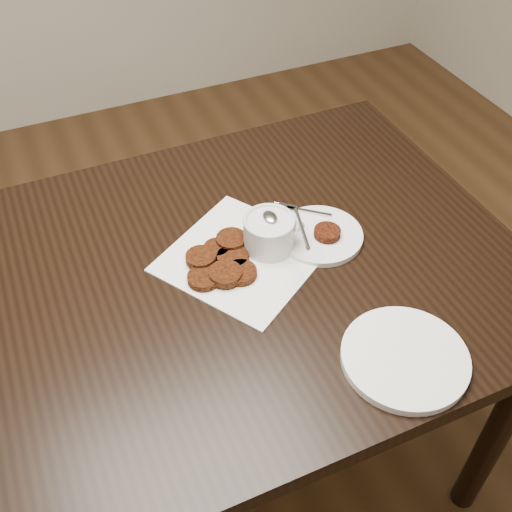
# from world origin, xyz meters

# --- Properties ---
(floor) EXTENTS (4.00, 4.00, 0.00)m
(floor) POSITION_xyz_m (0.00, 0.00, 0.00)
(floor) COLOR #53361C
(floor) RESTS_ON ground
(table) EXTENTS (1.37, 0.88, 0.75)m
(table) POSITION_xyz_m (-0.02, 0.03, 0.38)
(table) COLOR black
(table) RESTS_ON floor
(napkin) EXTENTS (0.38, 0.38, 0.00)m
(napkin) POSITION_xyz_m (0.12, 0.04, 0.75)
(napkin) COLOR white
(napkin) RESTS_ON table
(sauce_ramekin) EXTENTS (0.16, 0.16, 0.14)m
(sauce_ramekin) POSITION_xyz_m (0.18, 0.05, 0.82)
(sauce_ramekin) COLOR silver
(sauce_ramekin) RESTS_ON napkin
(patty_cluster) EXTENTS (0.22, 0.22, 0.02)m
(patty_cluster) POSITION_xyz_m (0.07, 0.04, 0.76)
(patty_cluster) COLOR #68260D
(patty_cluster) RESTS_ON napkin
(plate_with_patty) EXTENTS (0.25, 0.25, 0.03)m
(plate_with_patty) POSITION_xyz_m (0.29, 0.03, 0.76)
(plate_with_patty) COLOR white
(plate_with_patty) RESTS_ON table
(plate_empty) EXTENTS (0.26, 0.26, 0.02)m
(plate_empty) POSITION_xyz_m (0.27, -0.30, 0.76)
(plate_empty) COLOR white
(plate_empty) RESTS_ON table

